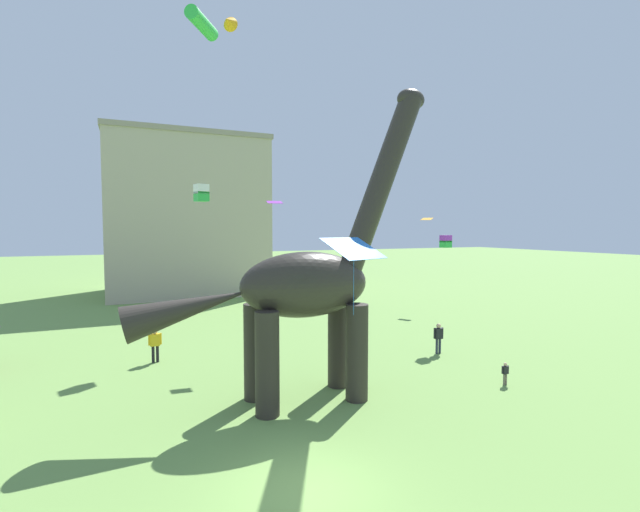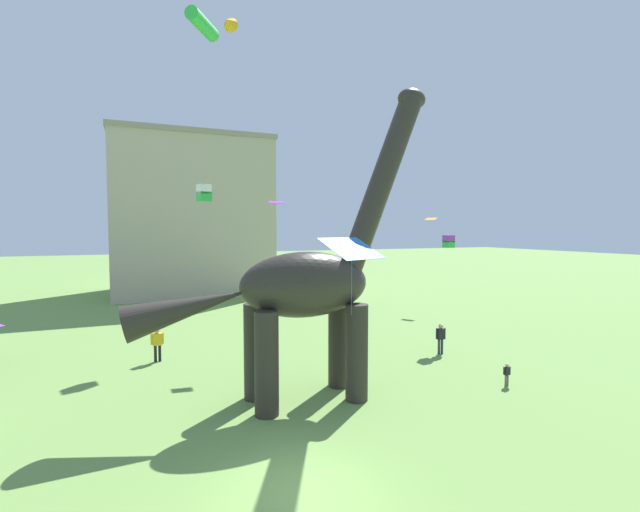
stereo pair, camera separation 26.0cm
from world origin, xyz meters
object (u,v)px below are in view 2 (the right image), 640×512
object	(u,v)px
person_far_spectator	(157,341)
person_vendor_side	(441,336)
person_strolling_adult	(507,372)
kite_drifting	(204,193)
dinosaur_sculpture	(304,285)
kite_high_right	(449,241)
kite_high_left	(431,219)
kite_apex	(352,249)
kite_near_low	(208,24)
kite_far_right	(277,202)

from	to	relation	value
person_far_spectator	person_vendor_side	size ratio (longest dim) A/B	1.05
person_strolling_adult	kite_drifting	distance (m)	18.07
dinosaur_sculpture	kite_drifting	bearing A→B (deg)	108.83
person_strolling_adult	kite_high_right	xyz separation A→B (m)	(2.94, 7.58, 5.41)
person_vendor_side	kite_high_left	bearing A→B (deg)	58.49
person_strolling_adult	kite_drifting	xyz separation A→B (m)	(-11.00, 11.74, 8.22)
kite_high_right	kite_high_left	bearing A→B (deg)	58.32
person_far_spectator	person_vendor_side	bearing A→B (deg)	-89.34
person_far_spectator	kite_high_left	distance (m)	25.00
person_far_spectator	kite_high_right	world-z (taller)	kite_high_right
kite_high_left	person_far_spectator	bearing A→B (deg)	-160.71
person_strolling_adult	kite_high_left	world-z (taller)	kite_high_left
person_strolling_adult	kite_apex	size ratio (longest dim) A/B	0.41
person_far_spectator	kite_near_low	distance (m)	14.87
person_strolling_adult	kite_near_low	world-z (taller)	kite_near_low
person_strolling_adult	kite_drifting	world-z (taller)	kite_drifting
kite_high_left	kite_apex	bearing A→B (deg)	-131.94
kite_high_left	kite_high_right	world-z (taller)	kite_high_left
kite_high_right	kite_drifting	distance (m)	14.81
person_strolling_adult	kite_high_right	bearing A→B (deg)	121.37
dinosaur_sculpture	kite_apex	world-z (taller)	dinosaur_sculpture
kite_drifting	kite_near_low	bearing A→B (deg)	-96.00
dinosaur_sculpture	kite_near_low	size ratio (longest dim) A/B	6.33
kite_near_low	kite_apex	size ratio (longest dim) A/B	0.85
person_strolling_adult	kite_high_left	bearing A→B (deg)	115.20
kite_apex	kite_far_right	bearing A→B (deg)	84.12
person_vendor_side	kite_drifting	distance (m)	15.40
kite_high_right	kite_drifting	bearing A→B (deg)	163.37
person_vendor_side	kite_near_low	world-z (taller)	kite_near_low
person_far_spectator	person_vendor_side	xyz separation A→B (m)	(14.19, -4.43, -0.05)
person_vendor_side	kite_near_low	distance (m)	18.40
kite_near_low	kite_drifting	world-z (taller)	kite_near_low
kite_high_right	person_far_spectator	bearing A→B (deg)	173.55
kite_high_right	dinosaur_sculpture	bearing A→B (deg)	-153.90
dinosaur_sculpture	kite_far_right	distance (m)	8.45
kite_near_low	kite_apex	distance (m)	10.80
kite_drifting	kite_high_left	bearing A→B (deg)	15.87
person_vendor_side	kite_apex	world-z (taller)	kite_apex
dinosaur_sculpture	kite_high_left	world-z (taller)	dinosaur_sculpture
kite_high_right	person_vendor_side	bearing A→B (deg)	-134.36
person_strolling_adult	kite_high_left	size ratio (longest dim) A/B	0.83
dinosaur_sculpture	person_vendor_side	world-z (taller)	dinosaur_sculpture
kite_near_low	kite_far_right	bearing A→B (deg)	52.27
person_vendor_side	kite_far_right	distance (m)	11.55
person_far_spectator	kite_near_low	bearing A→B (deg)	-143.77
kite_high_right	kite_apex	distance (m)	15.09
kite_near_low	kite_drifting	distance (m)	9.96
kite_far_right	kite_drifting	world-z (taller)	kite_drifting
person_far_spectator	kite_high_right	xyz separation A→B (m)	(16.68, -1.89, 4.96)
kite_far_right	person_vendor_side	bearing A→B (deg)	-29.44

